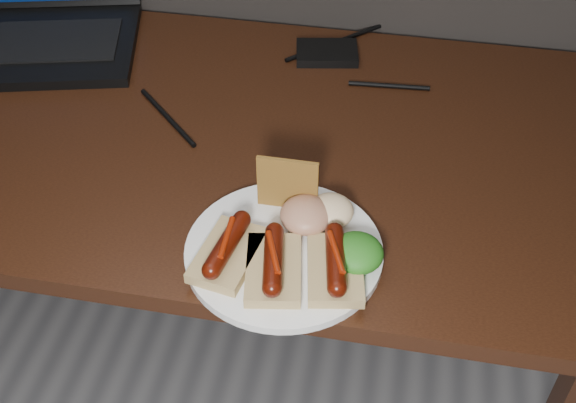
% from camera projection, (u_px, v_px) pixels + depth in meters
% --- Properties ---
extents(desk, '(1.40, 0.70, 0.75)m').
position_uv_depth(desk, '(177.00, 166.00, 1.24)').
color(desk, black).
rests_on(desk, ground).
extents(laptop, '(0.47, 0.44, 0.25)m').
position_uv_depth(laptop, '(29.00, 9.00, 1.35)').
color(laptop, black).
rests_on(laptop, desk).
extents(hard_drive, '(0.12, 0.10, 0.02)m').
position_uv_depth(hard_drive, '(327.00, 53.00, 1.32)').
color(hard_drive, black).
rests_on(hard_drive, desk).
extents(desk_cables, '(0.94, 0.43, 0.01)m').
position_uv_depth(desk_cables, '(195.00, 72.00, 1.28)').
color(desk_cables, black).
rests_on(desk_cables, desk).
extents(plate, '(0.32, 0.32, 0.01)m').
position_uv_depth(plate, '(284.00, 251.00, 0.96)').
color(plate, white).
rests_on(plate, desk).
extents(bread_sausage_left, '(0.09, 0.13, 0.04)m').
position_uv_depth(bread_sausage_left, '(228.00, 250.00, 0.93)').
color(bread_sausage_left, tan).
rests_on(bread_sausage_left, plate).
extents(bread_sausage_center, '(0.09, 0.13, 0.04)m').
position_uv_depth(bread_sausage_center, '(273.00, 265.00, 0.92)').
color(bread_sausage_center, tan).
rests_on(bread_sausage_center, plate).
extents(bread_sausage_right, '(0.09, 0.13, 0.04)m').
position_uv_depth(bread_sausage_right, '(335.00, 265.00, 0.92)').
color(bread_sausage_right, tan).
rests_on(bread_sausage_right, plate).
extents(crispbread, '(0.09, 0.01, 0.08)m').
position_uv_depth(crispbread, '(288.00, 184.00, 0.99)').
color(crispbread, '#A2742C').
rests_on(crispbread, plate).
extents(salad_greens, '(0.07, 0.07, 0.04)m').
position_uv_depth(salad_greens, '(357.00, 253.00, 0.93)').
color(salad_greens, '#125410').
rests_on(salad_greens, plate).
extents(salsa_mound, '(0.07, 0.07, 0.04)m').
position_uv_depth(salsa_mound, '(306.00, 215.00, 0.98)').
color(salsa_mound, maroon).
rests_on(salsa_mound, plate).
extents(coleslaw_mound, '(0.06, 0.06, 0.04)m').
position_uv_depth(coleslaw_mound, '(331.00, 211.00, 0.99)').
color(coleslaw_mound, white).
rests_on(coleslaw_mound, plate).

